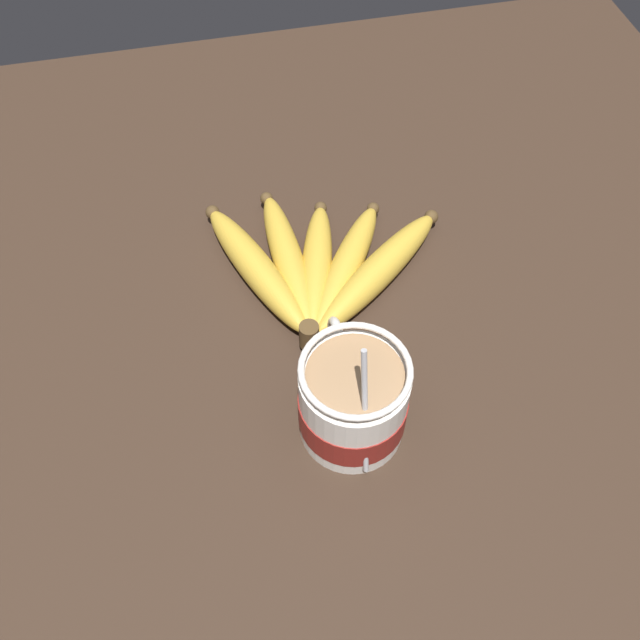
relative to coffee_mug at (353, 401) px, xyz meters
The scene contains 3 objects.
table 9.24cm from the coffee_mug, 17.61° to the left, with size 120.75×120.75×3.32cm.
coffee_mug is the anchor object (origin of this frame).
banana_bunch 18.97cm from the coffee_mug, ahead, with size 22.65×27.28×4.07cm.
Camera 1 is at (-36.85, 7.82, 64.38)cm, focal length 40.00 mm.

